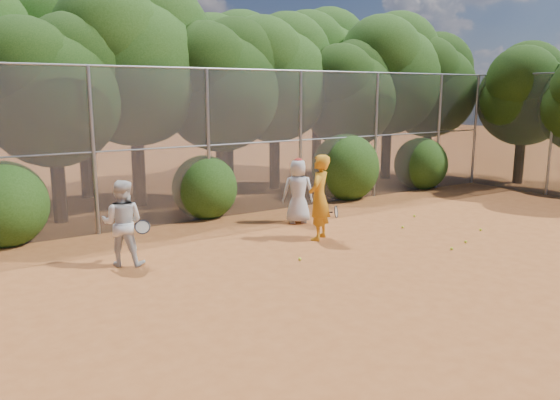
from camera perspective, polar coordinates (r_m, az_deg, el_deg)
ground at (r=10.83m, az=11.83°, el=-7.33°), size 80.00×80.00×0.00m
fence_back at (r=15.11m, az=-4.47°, el=6.08°), size 20.05×0.09×4.03m
fence_side at (r=20.16m, az=26.52°, el=6.23°), size 0.09×6.09×4.03m
tree_2 at (r=15.32m, az=-22.69°, el=11.07°), size 3.99×3.47×5.47m
tree_3 at (r=16.97m, az=-14.96°, el=14.23°), size 4.89×4.26×6.70m
tree_4 at (r=17.35m, az=-6.19°, el=12.36°), size 4.19×3.64×5.73m
tree_5 at (r=19.30m, az=-0.51°, el=13.16°), size 4.51×3.92×6.17m
tree_6 at (r=19.96m, az=7.25°, el=11.35°), size 3.86×3.36×5.29m
tree_7 at (r=22.11m, az=11.37°, el=13.31°), size 4.77×4.14×6.53m
tree_8 at (r=23.32m, az=15.45°, el=11.87°), size 4.25×3.70×5.82m
tree_10 at (r=18.82m, az=-20.15°, el=14.31°), size 5.15×4.48×7.06m
tree_11 at (r=20.18m, az=-5.49°, el=13.36°), size 4.64×4.03×6.35m
tree_12 at (r=23.13m, az=4.01°, el=13.97°), size 5.02×4.37×6.88m
tree_13 at (r=22.42m, az=24.24°, el=10.45°), size 3.86×3.36×5.29m
bush_0 at (r=13.79m, az=-27.01°, el=-0.04°), size 2.00×2.00×2.00m
bush_1 at (r=15.13m, az=-7.88°, el=1.61°), size 1.80×1.80×1.80m
bush_2 at (r=17.78m, az=6.85°, el=3.73°), size 2.20×2.20×2.20m
bush_3 at (r=20.21m, az=14.51°, el=3.92°), size 1.90×1.90×1.90m
player_yellow at (r=12.67m, az=4.12°, el=0.26°), size 0.93×0.81×2.00m
player_teen at (r=14.28m, az=1.91°, el=0.95°), size 0.98×0.84×1.72m
player_white at (r=11.22m, az=-16.13°, el=-2.32°), size 1.06×1.01×1.72m
ball_0 at (r=12.55m, az=17.50°, el=-4.87°), size 0.07×0.07×0.07m
ball_1 at (r=14.19m, az=12.70°, el=-2.78°), size 0.07×0.07×0.07m
ball_2 at (r=13.22m, az=18.84°, el=-4.15°), size 0.07×0.07×0.07m
ball_3 at (r=14.48m, az=20.23°, el=-2.93°), size 0.07×0.07×0.07m
ball_4 at (r=11.26m, az=2.09°, el=-6.18°), size 0.07×0.07×0.07m
ball_5 at (r=15.53m, az=13.86°, el=-1.62°), size 0.07×0.07×0.07m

